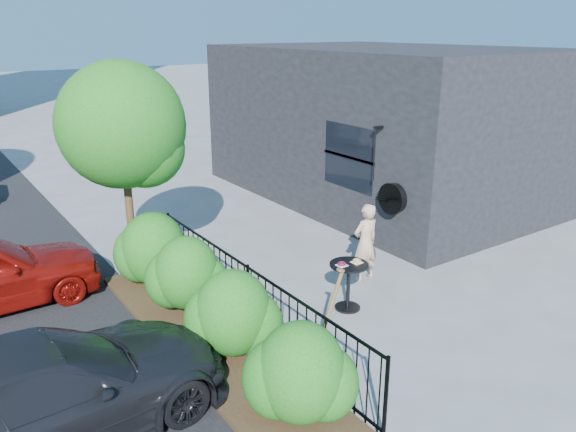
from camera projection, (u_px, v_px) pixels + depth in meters
ground at (325, 304)px, 9.59m from camera, size 120.00×120.00×0.00m
shop_building at (382, 122)px, 15.42m from camera, size 6.22×9.00×4.00m
fence at (248, 297)px, 8.61m from camera, size 0.05×6.05×1.10m
planting_bed at (209, 341)px, 8.40m from camera, size 1.30×6.00×0.08m
shrubs at (210, 297)px, 8.32m from camera, size 1.10×5.60×1.24m
patio_tree at (127, 133)px, 9.66m from camera, size 2.20×2.20×3.94m
cafe_table at (349, 278)px, 9.27m from camera, size 0.65×0.65×0.87m
woman at (366, 242)px, 10.30m from camera, size 0.54×0.36×1.48m
shovel at (324, 329)px, 7.47m from camera, size 0.54×0.20×1.54m
car_darkgrey at (40, 394)px, 6.22m from camera, size 4.51×2.14×1.27m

